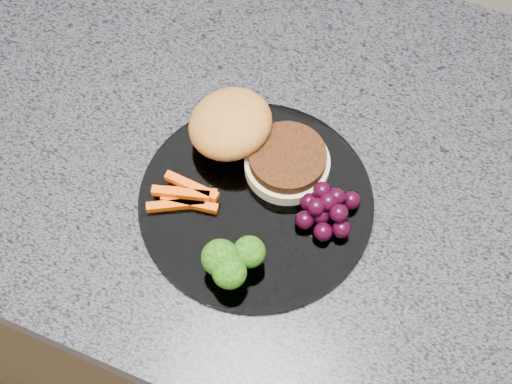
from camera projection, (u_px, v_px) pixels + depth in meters
The scene contains 7 objects.
island_cabinet at pixel (280, 291), 1.24m from camera, with size 1.20×0.60×0.86m, color #4F371B.
countertop at pixel (291, 160), 0.84m from camera, with size 1.20×0.60×0.04m, color #46464F.
plate at pixel (256, 202), 0.79m from camera, with size 0.26×0.26×0.01m, color white.
burger at pixel (250, 139), 0.79m from camera, with size 0.17×0.11×0.05m.
carrot_sticks at pixel (185, 196), 0.78m from camera, with size 0.08×0.05×0.02m.
broccoli at pixel (231, 261), 0.72m from camera, with size 0.06×0.06×0.05m.
grape_bunch at pixel (328, 209), 0.76m from camera, with size 0.06×0.07×0.04m.
Camera 1 is at (0.13, -0.41, 1.60)m, focal length 50.00 mm.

